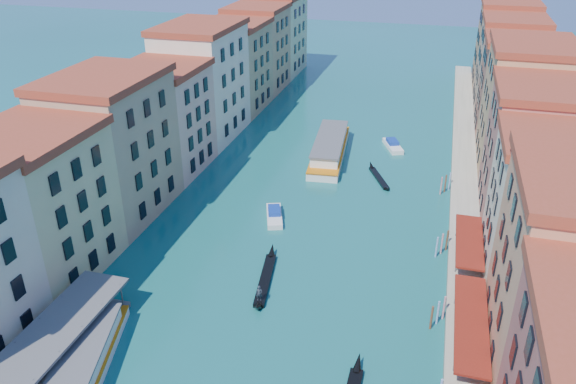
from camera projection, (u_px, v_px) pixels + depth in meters
name	position (u px, v px, depth m)	size (l,w,h in m)	color
left_bank_palazzos	(189.00, 96.00, 98.82)	(12.80, 128.40, 21.00)	beige
right_bank_palazzos	(527.00, 124.00, 85.76)	(12.80, 128.40, 21.00)	#A44C41
quay	(464.00, 173.00, 91.84)	(4.00, 140.00, 1.00)	gray
restaurant_awnings	(471.00, 325.00, 54.56)	(3.20, 44.55, 3.12)	maroon
vaporetto_stop	(65.00, 340.00, 54.88)	(5.40, 16.40, 3.65)	#575759
mooring_poles_right	(439.00, 298.00, 61.04)	(1.44, 54.24, 3.20)	#532E1C
mooring_poles_left	(43.00, 336.00, 55.53)	(0.24, 8.24, 3.20)	#532E1C
vaporetto_near	(81.00, 367.00, 51.95)	(8.93, 18.71, 2.72)	white
vaporetto_far	(330.00, 147.00, 98.94)	(7.17, 22.89, 3.35)	silver
gondola_fore	(265.00, 278.00, 65.73)	(3.02, 13.21, 2.64)	black
gondola_far	(379.00, 177.00, 90.84)	(5.12, 9.91, 1.49)	black
motorboat_mid	(274.00, 215.00, 79.17)	(4.06, 6.86, 1.36)	silver
motorboat_far	(393.00, 145.00, 102.49)	(4.51, 7.09, 1.40)	white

